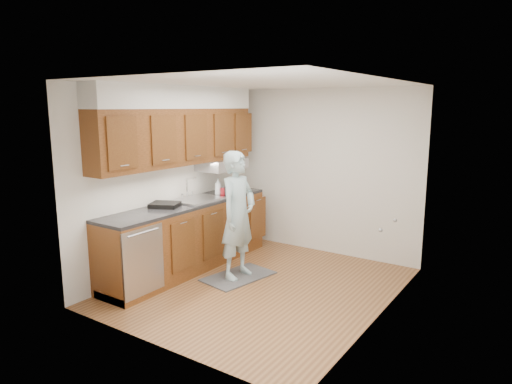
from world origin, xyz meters
TOP-DOWN VIEW (x-y plane):
  - floor at (0.00, 0.00)m, footprint 3.50×3.50m
  - ceiling at (0.00, 0.00)m, footprint 3.50×3.50m
  - wall_left at (-1.50, 0.00)m, footprint 0.02×3.50m
  - wall_right at (1.50, 0.00)m, footprint 0.02×3.50m
  - wall_back at (0.00, 1.75)m, footprint 3.00×0.02m
  - counter at (-1.20, -0.00)m, footprint 0.64×2.80m
  - upper_cabinets at (-1.33, 0.05)m, footprint 0.47×2.80m
  - closet_door at (1.49, 0.30)m, footprint 0.02×1.22m
  - floor_mat at (-0.43, 0.11)m, footprint 0.71×1.02m
  - person at (-0.43, 0.11)m, footprint 0.44×0.67m
  - soap_bottle_a at (-1.19, 0.64)m, footprint 0.14×0.14m
  - soap_bottle_b at (-1.03, 0.69)m, footprint 0.14×0.14m
  - soap_bottle_c at (-1.06, 0.89)m, footprint 0.15×0.15m
  - soda_can at (-1.10, 0.64)m, footprint 0.07×0.07m
  - steel_can at (-1.17, 0.76)m, footprint 0.08×0.08m
  - dish_rack at (-1.27, -0.37)m, footprint 0.45×0.43m

SIDE VIEW (x-z plane):
  - floor at x=0.00m, z-range 0.00..0.00m
  - floor_mat at x=-0.43m, z-range 0.00..0.02m
  - counter at x=-1.20m, z-range -0.16..1.14m
  - person at x=-0.43m, z-range 0.02..1.90m
  - dish_rack at x=-1.27m, z-range 0.94..1.00m
  - soda_can at x=-1.10m, z-range 0.94..1.06m
  - steel_can at x=-1.17m, z-range 0.94..1.06m
  - soap_bottle_c at x=-1.06m, z-range 0.94..1.09m
  - closet_door at x=1.49m, z-range 0.00..2.05m
  - soap_bottle_b at x=-1.03m, z-range 0.94..1.15m
  - soap_bottle_a at x=-1.19m, z-range 0.94..1.20m
  - wall_left at x=-1.50m, z-range 0.00..2.50m
  - wall_right at x=1.50m, z-range 0.00..2.50m
  - wall_back at x=0.00m, z-range 0.00..2.50m
  - upper_cabinets at x=-1.33m, z-range 1.34..2.55m
  - ceiling at x=0.00m, z-range 2.50..2.50m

